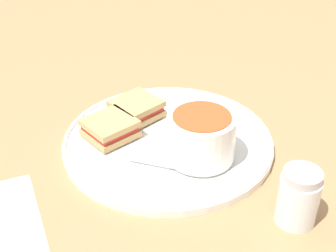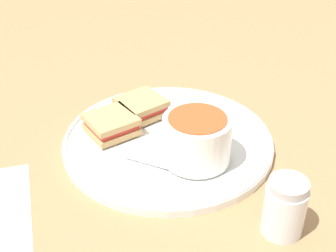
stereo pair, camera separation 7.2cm
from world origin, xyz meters
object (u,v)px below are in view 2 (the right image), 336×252
Objects in this scene: sandwich_half_near at (141,107)px; salt_shaker at (285,207)px; spoon at (180,169)px; sandwich_half_far at (111,124)px; soup_bowl at (197,138)px.

sandwich_half_near is 0.31m from salt_shaker.
spoon is 0.16m from salt_shaker.
sandwich_half_near is 1.03× the size of sandwich_half_far.
sandwich_half_near is 1.11× the size of salt_shaker.
sandwich_half_far is (0.11, 0.09, -0.02)m from soup_bowl.
sandwich_half_far is 1.08× the size of salt_shaker.
sandwich_half_far is (-0.03, 0.06, 0.00)m from sandwich_half_near.
soup_bowl is 1.27× the size of salt_shaker.
salt_shaker is at bearing -166.21° from sandwich_half_near.
spoon is 0.15m from sandwich_half_far.
salt_shaker reaches higher than sandwich_half_far.
spoon is 1.20× the size of salt_shaker.
sandwich_half_far is at bearing 39.10° from soup_bowl.
soup_bowl is 1.18× the size of sandwich_half_far.
soup_bowl reaches higher than sandwich_half_far.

